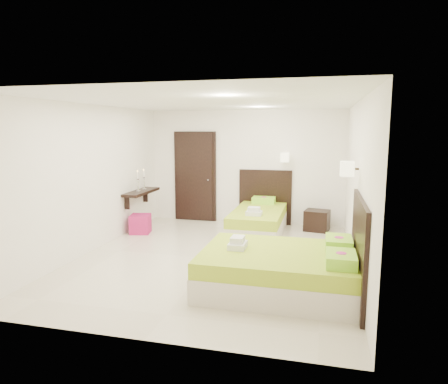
% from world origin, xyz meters
% --- Properties ---
extents(floor, '(5.50, 5.50, 0.00)m').
position_xyz_m(floor, '(0.00, 0.00, 0.00)').
color(floor, beige).
rests_on(floor, ground).
extents(bed_single, '(1.21, 2.01, 1.66)m').
position_xyz_m(bed_single, '(0.48, 1.83, 0.30)').
color(bed_single, beige).
rests_on(bed_single, ground).
extents(bed_double, '(2.09, 1.77, 1.72)m').
position_xyz_m(bed_double, '(1.29, -1.08, 0.31)').
color(bed_double, beige).
rests_on(bed_double, ground).
extents(nightstand, '(0.57, 0.53, 0.45)m').
position_xyz_m(nightstand, '(1.66, 2.36, 0.22)').
color(nightstand, black).
rests_on(nightstand, ground).
extents(ottoman, '(0.47, 0.47, 0.40)m').
position_xyz_m(ottoman, '(-1.95, 1.25, 0.20)').
color(ottoman, '#A11552').
rests_on(ottoman, ground).
extents(door, '(1.02, 0.15, 2.14)m').
position_xyz_m(door, '(-1.20, 2.70, 1.05)').
color(door, black).
rests_on(door, ground).
extents(console_shelf, '(0.35, 1.20, 0.78)m').
position_xyz_m(console_shelf, '(-2.08, 1.60, 0.82)').
color(console_shelf, black).
rests_on(console_shelf, ground).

